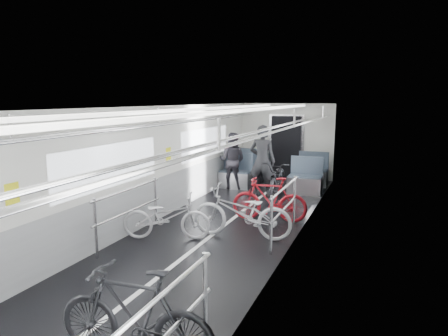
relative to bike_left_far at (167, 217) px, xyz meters
The scene contains 8 objects.
car_shell 1.60m from the bike_left_far, 61.10° to the left, with size 3.02×14.01×2.41m.
bike_left_far is the anchor object (origin of this frame).
bike_right_near 3.51m from the bike_left_far, 64.93° to the right, with size 0.47×1.66×1.00m, color black.
bike_right_mid 1.37m from the bike_left_far, 23.89° to the left, with size 0.65×1.85×0.97m, color silver.
bike_right_far 2.27m from the bike_left_far, 50.20° to the left, with size 0.44×1.57×0.95m, color #A4141E.
bike_aisle 3.86m from the bike_left_far, 72.58° to the left, with size 0.67×1.91×1.00m, color black.
person_standing 3.88m from the bike_left_far, 79.71° to the left, with size 0.69×0.45×1.89m, color black.
person_seated 4.43m from the bike_left_far, 95.02° to the left, with size 0.78×0.61×1.61m, color #2E2B33.
Camera 1 is at (2.90, -5.60, 2.55)m, focal length 32.00 mm.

